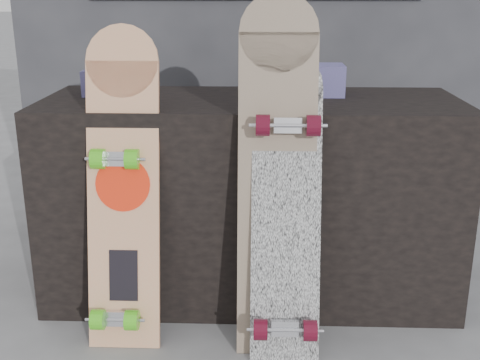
{
  "coord_description": "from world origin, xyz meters",
  "views": [
    {
      "loc": [
        0.04,
        -1.78,
        1.21
      ],
      "look_at": [
        -0.03,
        0.2,
        0.57
      ],
      "focal_mm": 45.0,
      "sensor_mm": 36.0,
      "label": 1
    }
  ],
  "objects_px": {
    "longboard_cascadia": "(286,205)",
    "skateboard_dark": "(118,223)",
    "longboard_celtic": "(277,167)",
    "longboard_geisha": "(123,179)",
    "vendor_table": "(251,198)"
  },
  "relations": [
    {
      "from": "skateboard_dark",
      "to": "longboard_geisha",
      "type": "bearing_deg",
      "value": 45.27
    },
    {
      "from": "longboard_celtic",
      "to": "longboard_cascadia",
      "type": "distance_m",
      "value": 0.13
    },
    {
      "from": "vendor_table",
      "to": "longboard_celtic",
      "type": "height_order",
      "value": "longboard_celtic"
    },
    {
      "from": "longboard_celtic",
      "to": "longboard_cascadia",
      "type": "xyz_separation_m",
      "value": [
        0.03,
        -0.05,
        -0.12
      ]
    },
    {
      "from": "longboard_cascadia",
      "to": "skateboard_dark",
      "type": "relative_size",
      "value": 1.21
    },
    {
      "from": "longboard_cascadia",
      "to": "skateboard_dark",
      "type": "height_order",
      "value": "longboard_cascadia"
    },
    {
      "from": "longboard_celtic",
      "to": "longboard_cascadia",
      "type": "relative_size",
      "value": 1.19
    },
    {
      "from": "longboard_celtic",
      "to": "skateboard_dark",
      "type": "bearing_deg",
      "value": 179.17
    },
    {
      "from": "vendor_table",
      "to": "longboard_cascadia",
      "type": "relative_size",
      "value": 1.58
    },
    {
      "from": "longboard_geisha",
      "to": "longboard_celtic",
      "type": "height_order",
      "value": "longboard_celtic"
    },
    {
      "from": "longboard_geisha",
      "to": "skateboard_dark",
      "type": "relative_size",
      "value": 1.31
    },
    {
      "from": "longboard_cascadia",
      "to": "longboard_geisha",
      "type": "bearing_deg",
      "value": 171.92
    },
    {
      "from": "vendor_table",
      "to": "skateboard_dark",
      "type": "bearing_deg",
      "value": -142.12
    },
    {
      "from": "longboard_geisha",
      "to": "longboard_celtic",
      "type": "distance_m",
      "value": 0.53
    },
    {
      "from": "longboard_celtic",
      "to": "skateboard_dark",
      "type": "distance_m",
      "value": 0.59
    }
  ]
}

